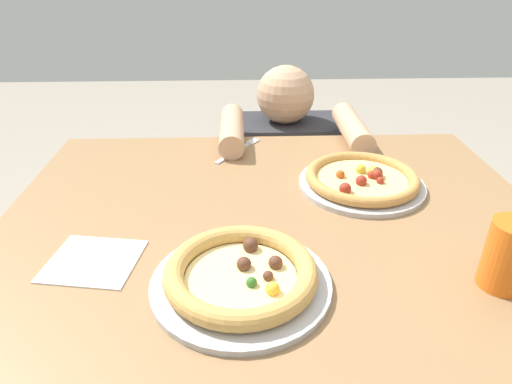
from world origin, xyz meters
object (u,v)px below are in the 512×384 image
object	(u,v)px
drink_cup_colored	(508,255)
diner_seated	(282,202)
pizza_near	(241,276)
pizza_far	(362,180)
fork	(240,149)

from	to	relation	value
drink_cup_colored	diner_seated	world-z (taller)	drink_cup_colored
drink_cup_colored	diner_seated	size ratio (longest dim) A/B	0.24
pizza_near	pizza_far	size ratio (longest dim) A/B	1.03
pizza_near	drink_cup_colored	size ratio (longest dim) A/B	1.42
pizza_far	fork	world-z (taller)	pizza_far
pizza_near	diner_seated	xyz separation A→B (m)	(0.16, 0.87, -0.36)
fork	diner_seated	xyz separation A→B (m)	(0.16, 0.29, -0.34)
pizza_far	pizza_near	bearing A→B (deg)	-129.73
fork	diner_seated	world-z (taller)	diner_seated
drink_cup_colored	fork	bearing A→B (deg)	126.46
fork	pizza_far	bearing A→B (deg)	-38.76
drink_cup_colored	fork	world-z (taller)	drink_cup_colored
drink_cup_colored	pizza_far	bearing A→B (deg)	112.42
pizza_far	fork	size ratio (longest dim) A/B	1.68
pizza_far	drink_cup_colored	xyz separation A→B (m)	(0.15, -0.36, 0.04)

